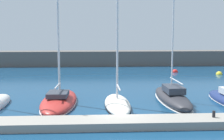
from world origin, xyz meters
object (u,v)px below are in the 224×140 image
object	(u,v)px
sailboat_ivory_fourth	(117,103)
mooring_buoy_red	(175,72)
sailboat_red_third	(59,100)
dock_bollard	(214,114)
sailboat_charcoal_fifth	(172,97)
mooring_buoy_yellow	(219,74)

from	to	relation	value
sailboat_ivory_fourth	mooring_buoy_red	bearing A→B (deg)	-28.14
sailboat_red_third	dock_bollard	world-z (taller)	sailboat_red_third
sailboat_charcoal_fifth	dock_bollard	distance (m)	6.64
sailboat_red_third	dock_bollard	size ratio (longest dim) A/B	30.50
dock_bollard	sailboat_ivory_fourth	bearing A→B (deg)	139.76
sailboat_charcoal_fifth	mooring_buoy_yellow	distance (m)	18.94
sailboat_ivory_fourth	mooring_buoy_red	world-z (taller)	sailboat_ivory_fourth
sailboat_charcoal_fifth	dock_bollard	world-z (taller)	sailboat_charcoal_fifth
mooring_buoy_yellow	dock_bollard	size ratio (longest dim) A/B	2.02
sailboat_red_third	sailboat_charcoal_fifth	xyz separation A→B (m)	(9.79, 0.36, 0.09)
sailboat_red_third	mooring_buoy_red	xyz separation A→B (m)	(14.88, 18.60, -0.35)
sailboat_red_third	mooring_buoy_red	distance (m)	23.82
sailboat_red_third	sailboat_ivory_fourth	xyz separation A→B (m)	(4.87, -1.08, -0.02)
mooring_buoy_red	dock_bollard	world-z (taller)	dock_bollard
sailboat_red_third	mooring_buoy_red	size ratio (longest dim) A/B	14.93
sailboat_red_third	sailboat_charcoal_fifth	bearing A→B (deg)	-86.19
mooring_buoy_red	dock_bollard	bearing A→B (deg)	-99.14
sailboat_ivory_fourth	mooring_buoy_yellow	bearing A→B (deg)	-43.68
sailboat_red_third	mooring_buoy_red	bearing A→B (deg)	-36.98
dock_bollard	mooring_buoy_red	bearing A→B (deg)	80.86
mooring_buoy_red	sailboat_charcoal_fifth	bearing A→B (deg)	-105.58
sailboat_ivory_fourth	sailboat_charcoal_fifth	size ratio (longest dim) A/B	0.77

